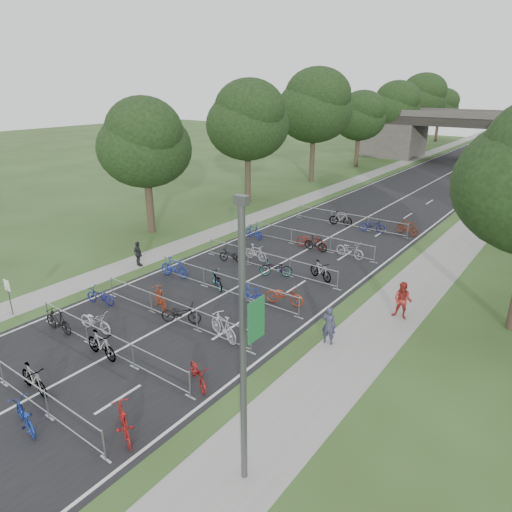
# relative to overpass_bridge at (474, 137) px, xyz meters

# --- Properties ---
(ground) EXTENTS (200.00, 200.00, 0.00)m
(ground) POSITION_rel_overpass_bridge_xyz_m (0.00, -65.00, -3.53)
(ground) COLOR #30481E
(ground) RESTS_ON ground
(road) EXTENTS (11.00, 140.00, 0.01)m
(road) POSITION_rel_overpass_bridge_xyz_m (0.00, -15.00, -3.53)
(road) COLOR black
(road) RESTS_ON ground
(sidewalk_left) EXTENTS (2.00, 140.00, 0.01)m
(sidewalk_left) POSITION_rel_overpass_bridge_xyz_m (-7.50, -15.00, -3.53)
(sidewalk_left) COLOR gray
(sidewalk_left) RESTS_ON ground
(lane_markings) EXTENTS (0.12, 140.00, 0.00)m
(lane_markings) POSITION_rel_overpass_bridge_xyz_m (0.00, -15.00, -3.53)
(lane_markings) COLOR silver
(lane_markings) RESTS_ON ground
(overpass_bridge) EXTENTS (31.00, 8.00, 7.05)m
(overpass_bridge) POSITION_rel_overpass_bridge_xyz_m (0.00, 0.00, 0.00)
(overpass_bridge) COLOR #46423E
(overpass_bridge) RESTS_ON ground
(lamppost) EXTENTS (0.61, 0.65, 8.21)m
(lamppost) POSITION_rel_overpass_bridge_xyz_m (8.33, -63.00, 0.75)
(lamppost) COLOR #4C4C51
(lamppost) RESTS_ON ground
(park_sign) EXTENTS (0.45, 0.06, 1.83)m
(park_sign) POSITION_rel_overpass_bridge_xyz_m (-6.80, -62.00, -2.27)
(park_sign) COLOR #4C4C51
(park_sign) RESTS_ON ground
(tree_left_0) EXTENTS (6.72, 6.72, 10.25)m
(tree_left_0) POSITION_rel_overpass_bridge_xyz_m (-11.39, -49.07, 2.96)
(tree_left_0) COLOR #33261C
(tree_left_0) RESTS_ON ground
(tree_left_1) EXTENTS (7.56, 7.56, 11.53)m
(tree_left_1) POSITION_rel_overpass_bridge_xyz_m (-11.39, -37.07, 3.77)
(tree_left_1) COLOR #33261C
(tree_left_1) RESTS_ON ground
(tree_left_2) EXTENTS (8.40, 8.40, 12.81)m
(tree_left_2) POSITION_rel_overpass_bridge_xyz_m (-11.39, -25.07, 4.58)
(tree_left_2) COLOR #33261C
(tree_left_2) RESTS_ON ground
(tree_left_3) EXTENTS (6.72, 6.72, 10.25)m
(tree_left_3) POSITION_rel_overpass_bridge_xyz_m (-11.39, -13.07, 2.96)
(tree_left_3) COLOR #33261C
(tree_left_3) RESTS_ON ground
(tree_left_4) EXTENTS (7.56, 7.56, 11.53)m
(tree_left_4) POSITION_rel_overpass_bridge_xyz_m (-11.39, -1.07, 3.77)
(tree_left_4) COLOR #33261C
(tree_left_4) RESTS_ON ground
(tree_left_5) EXTENTS (8.40, 8.40, 12.81)m
(tree_left_5) POSITION_rel_overpass_bridge_xyz_m (-11.39, 10.93, 4.58)
(tree_left_5) COLOR #33261C
(tree_left_5) RESTS_ON ground
(tree_left_6) EXTENTS (6.72, 6.72, 10.25)m
(tree_left_6) POSITION_rel_overpass_bridge_xyz_m (-11.39, 22.93, 2.96)
(tree_left_6) COLOR #33261C
(tree_left_6) RESTS_ON ground
(barrier_row_0) EXTENTS (9.70, 0.08, 1.10)m
(barrier_row_0) POSITION_rel_overpass_bridge_xyz_m (0.00, -65.00, -2.99)
(barrier_row_0) COLOR #A2A5AA
(barrier_row_0) RESTS_ON ground
(barrier_row_1) EXTENTS (9.70, 0.08, 1.10)m
(barrier_row_1) POSITION_rel_overpass_bridge_xyz_m (0.00, -61.40, -2.99)
(barrier_row_1) COLOR #A2A5AA
(barrier_row_1) RESTS_ON ground
(barrier_row_2) EXTENTS (9.70, 0.08, 1.10)m
(barrier_row_2) POSITION_rel_overpass_bridge_xyz_m (0.00, -57.80, -2.99)
(barrier_row_2) COLOR #A2A5AA
(barrier_row_2) RESTS_ON ground
(barrier_row_3) EXTENTS (9.70, 0.08, 1.10)m
(barrier_row_3) POSITION_rel_overpass_bridge_xyz_m (0.00, -54.00, -2.99)
(barrier_row_3) COLOR #A2A5AA
(barrier_row_3) RESTS_ON ground
(barrier_row_4) EXTENTS (9.70, 0.08, 1.10)m
(barrier_row_4) POSITION_rel_overpass_bridge_xyz_m (0.00, -50.00, -2.99)
(barrier_row_4) COLOR #A2A5AA
(barrier_row_4) RESTS_ON ground
(barrier_row_5) EXTENTS (9.70, 0.08, 1.10)m
(barrier_row_5) POSITION_rel_overpass_bridge_xyz_m (0.00, -45.00, -2.99)
(barrier_row_5) COLOR #A2A5AA
(barrier_row_5) RESTS_ON ground
(barrier_row_6) EXTENTS (9.70, 0.08, 1.10)m
(barrier_row_6) POSITION_rel_overpass_bridge_xyz_m (0.00, -39.00, -2.99)
(barrier_row_6) COLOR #A2A5AA
(barrier_row_6) RESTS_ON ground
(bike_1) EXTENTS (1.84, 0.60, 1.09)m
(bike_1) POSITION_rel_overpass_bridge_xyz_m (-0.18, -64.52, -2.99)
(bike_1) COLOR #A2A5AA
(bike_1) RESTS_ON ground
(bike_2) EXTENTS (1.91, 0.98, 0.96)m
(bike_2) POSITION_rel_overpass_bridge_xyz_m (1.41, -65.71, -3.06)
(bike_2) COLOR navy
(bike_2) RESTS_ON ground
(bike_3) EXTENTS (1.97, 1.39, 1.16)m
(bike_3) POSITION_rel_overpass_bridge_xyz_m (4.30, -64.03, -2.95)
(bike_3) COLOR maroon
(bike_3) RESTS_ON ground
(bike_4) EXTENTS (1.86, 0.58, 1.11)m
(bike_4) POSITION_rel_overpass_bridge_xyz_m (-3.42, -61.57, -2.98)
(bike_4) COLOR black
(bike_4) RESTS_ON ground
(bike_5) EXTENTS (1.97, 0.85, 1.01)m
(bike_5) POSITION_rel_overpass_bridge_xyz_m (-2.14, -60.54, -3.03)
(bike_5) COLOR #B8B9C1
(bike_5) RESTS_ON ground
(bike_6) EXTENTS (1.91, 0.60, 1.14)m
(bike_6) POSITION_rel_overpass_bridge_xyz_m (-0.13, -61.67, -2.96)
(bike_6) COLOR #A2A5AA
(bike_6) RESTS_ON ground
(bike_7) EXTENTS (1.89, 1.45, 0.95)m
(bike_7) POSITION_rel_overpass_bridge_xyz_m (4.30, -60.65, -3.06)
(bike_7) COLOR maroon
(bike_7) RESTS_ON ground
(bike_8) EXTENTS (1.79, 0.97, 0.89)m
(bike_8) POSITION_rel_overpass_bridge_xyz_m (-4.30, -58.74, -3.09)
(bike_8) COLOR navy
(bike_8) RESTS_ON ground
(bike_9) EXTENTS (1.97, 1.34, 1.16)m
(bike_9) POSITION_rel_overpass_bridge_xyz_m (-1.41, -57.31, -2.95)
(bike_9) COLOR maroon
(bike_9) RESTS_ON ground
(bike_10) EXTENTS (2.00, 1.51, 1.01)m
(bike_10) POSITION_rel_overpass_bridge_xyz_m (0.44, -57.70, -3.03)
(bike_10) COLOR black
(bike_10) RESTS_ON ground
(bike_11) EXTENTS (2.07, 1.13, 1.20)m
(bike_11) POSITION_rel_overpass_bridge_xyz_m (2.94, -57.60, -2.93)
(bike_11) COLOR #B7B6BE
(bike_11) RESTS_ON ground
(bike_12) EXTENTS (2.00, 0.79, 1.17)m
(bike_12) POSITION_rel_overpass_bridge_xyz_m (-3.79, -54.03, -2.95)
(bike_12) COLOR navy
(bike_12) RESTS_ON ground
(bike_13) EXTENTS (1.77, 1.43, 0.90)m
(bike_13) POSITION_rel_overpass_bridge_xyz_m (-0.85, -53.71, -3.08)
(bike_13) COLOR #A2A5AA
(bike_13) RESTS_ON ground
(bike_14) EXTENTS (1.66, 0.50, 0.99)m
(bike_14) POSITION_rel_overpass_bridge_xyz_m (1.81, -54.07, -3.04)
(bike_14) COLOR #1B2D96
(bike_14) RESTS_ON ground
(bike_15) EXTENTS (2.11, 1.17, 1.05)m
(bike_15) POSITION_rel_overpass_bridge_xyz_m (3.28, -53.22, -3.01)
(bike_15) COLOR #9B3016
(bike_15) RESTS_ON ground
(bike_16) EXTENTS (1.81, 0.94, 0.91)m
(bike_16) POSITION_rel_overpass_bridge_xyz_m (-2.58, -50.32, -3.08)
(bike_16) COLOR black
(bike_16) RESTS_ON ground
(bike_17) EXTENTS (1.74, 0.58, 1.03)m
(bike_17) POSITION_rel_overpass_bridge_xyz_m (-1.60, -49.10, -3.02)
(bike_17) COLOR #A5A4AC
(bike_17) RESTS_ON ground
(bike_18) EXTENTS (2.00, 1.50, 1.00)m
(bike_18) POSITION_rel_overpass_bridge_xyz_m (0.86, -50.45, -3.03)
(bike_18) COLOR #A2A5AA
(bike_18) RESTS_ON ground
(bike_19) EXTENTS (1.86, 1.13, 1.08)m
(bike_19) POSITION_rel_overpass_bridge_xyz_m (3.18, -49.32, -2.99)
(bike_19) COLOR #A2A5AA
(bike_19) RESTS_ON ground
(bike_20) EXTENTS (1.76, 0.76, 1.03)m
(bike_20) POSITION_rel_overpass_bridge_xyz_m (-4.30, -45.66, -3.02)
(bike_20) COLOR navy
(bike_20) RESTS_ON ground
(bike_21) EXTENTS (2.19, 0.95, 1.12)m
(bike_21) POSITION_rel_overpass_bridge_xyz_m (0.04, -45.05, -2.98)
(bike_21) COLOR maroon
(bike_21) RESTS_ON ground
(bike_22) EXTENTS (1.71, 0.50, 1.03)m
(bike_22) POSITION_rel_overpass_bridge_xyz_m (0.59, -45.31, -3.02)
(bike_22) COLOR black
(bike_22) RESTS_ON ground
(bike_23) EXTENTS (2.11, 0.97, 1.07)m
(bike_23) POSITION_rel_overpass_bridge_xyz_m (2.97, -45.08, -3.00)
(bike_23) COLOR #9B99A0
(bike_23) RESTS_ON ground
(bike_25) EXTENTS (1.90, 0.94, 1.10)m
(bike_25) POSITION_rel_overpass_bridge_xyz_m (-0.77, -38.94, -2.98)
(bike_25) COLOR #A2A5AA
(bike_25) RESTS_ON ground
(bike_26) EXTENTS (2.03, 1.14, 1.01)m
(bike_26) POSITION_rel_overpass_bridge_xyz_m (1.94, -39.10, -3.03)
(bike_26) COLOR navy
(bike_26) RESTS_ON ground
(bike_27) EXTENTS (1.96, 1.02, 1.13)m
(bike_27) POSITION_rel_overpass_bridge_xyz_m (4.30, -38.18, -2.97)
(bike_27) COLOR maroon
(bike_27) RESTS_ON ground
(pedestrian_a) EXTENTS (0.68, 0.49, 1.72)m
(pedestrian_a) POSITION_rel_overpass_bridge_xyz_m (6.80, -55.18, -2.67)
(pedestrian_a) COLOR #302F47
(pedestrian_a) RESTS_ON ground
(pedestrian_b) EXTENTS (0.91, 0.72, 1.84)m
(pedestrian_b) POSITION_rel_overpass_bridge_xyz_m (8.54, -51.10, -2.61)
(pedestrian_b) COLOR maroon
(pedestrian_b) RESTS_ON ground
(pedestrian_c) EXTENTS (0.99, 0.57, 1.58)m
(pedestrian_c) POSITION_rel_overpass_bridge_xyz_m (-6.80, -54.16, -2.74)
(pedestrian_c) COLOR black
(pedestrian_c) RESTS_ON ground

